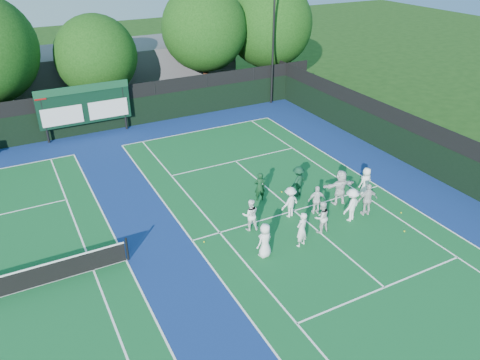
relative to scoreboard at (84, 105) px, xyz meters
name	(u,v)px	position (x,y,z in m)	size (l,w,h in m)	color
ground	(306,221)	(7.01, -15.59, -2.19)	(120.00, 120.00, 0.00)	#183C10
court_apron	(181,244)	(1.01, -14.59, -2.19)	(34.00, 32.00, 0.01)	navy
near_court	(294,211)	(7.01, -14.59, -2.18)	(11.05, 23.85, 0.01)	#125A29
back_fence	(100,113)	(1.01, 0.41, -0.83)	(34.00, 0.08, 3.00)	black
divider_fence_right	(429,151)	(16.01, -14.59, -0.83)	(0.08, 32.00, 3.00)	black
scoreboard	(84,105)	(0.00, 0.00, 0.00)	(6.00, 0.21, 3.55)	black
clubhouse	(125,69)	(5.01, 8.41, -0.19)	(18.00, 6.00, 4.00)	#59595E
light_pole_right	(274,22)	(14.51, 0.11, 4.11)	(1.20, 0.30, 10.12)	black
tree_c	(98,58)	(2.10, 3.99, 2.02)	(5.86, 5.86, 7.30)	black
tree_d	(206,30)	(10.64, 3.99, 3.22)	(6.69, 6.69, 8.93)	black
tree_e	(270,26)	(16.58, 3.99, 3.02)	(7.18, 7.18, 8.98)	black
tennis_ball_0	(268,240)	(4.57, -16.18, -2.16)	(0.07, 0.07, 0.07)	yellow
tennis_ball_1	(282,192)	(7.46, -12.72, -2.16)	(0.07, 0.07, 0.07)	yellow
tennis_ball_2	(404,231)	(10.54, -18.50, -2.16)	(0.07, 0.07, 0.07)	yellow
tennis_ball_3	(204,242)	(1.95, -14.95, -2.16)	(0.07, 0.07, 0.07)	yellow
tennis_ball_4	(291,187)	(8.18, -12.48, -2.16)	(0.07, 0.07, 0.07)	yellow
tennis_ball_5	(401,213)	(11.59, -17.22, -2.16)	(0.07, 0.07, 0.07)	yellow
player_front_0	(265,240)	(3.87, -17.03, -1.39)	(0.78, 0.51, 1.60)	white
player_front_1	(302,229)	(5.67, -17.13, -1.35)	(0.62, 0.40, 1.69)	white
player_front_2	(321,217)	(7.09, -16.65, -1.40)	(0.77, 0.60, 1.58)	silver
player_front_3	(351,205)	(8.94, -16.50, -1.35)	(1.09, 0.63, 1.69)	white
player_front_4	(368,200)	(9.94, -16.49, -1.34)	(1.00, 0.42, 1.70)	silver
player_back_0	(250,215)	(4.30, -14.98, -1.40)	(0.77, 0.60, 1.58)	white
player_back_1	(290,202)	(6.55, -14.87, -1.40)	(1.03, 0.59, 1.59)	white
player_back_2	(317,200)	(7.85, -15.25, -1.44)	(0.88, 0.37, 1.50)	white
player_back_3	(340,187)	(9.44, -15.01, -1.25)	(1.74, 0.55, 1.87)	white
player_back_4	(366,182)	(11.19, -14.94, -1.41)	(0.77, 0.50, 1.57)	white
coach_left	(260,187)	(6.01, -12.86, -1.40)	(0.58, 0.38, 1.58)	#0E3419
coach_right	(298,181)	(8.02, -13.35, -1.36)	(1.08, 0.62, 1.67)	#0F3721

